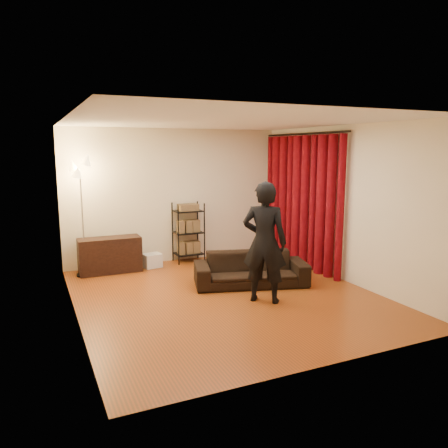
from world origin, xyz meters
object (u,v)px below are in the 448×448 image
person (264,242)px  media_cabinet (110,255)px  storage_boxes (152,260)px  wire_shelf (188,232)px  sofa (251,269)px  floor_lamp (82,219)px

person → media_cabinet: 3.22m
person → storage_boxes: (-1.04, 2.58, -0.78)m
person → media_cabinet: person is taller
storage_boxes → wire_shelf: bearing=10.2°
wire_shelf → media_cabinet: bearing=167.4°
sofa → media_cabinet: bearing=155.2°
storage_boxes → floor_lamp: 1.57m
sofa → wire_shelf: 2.01m
media_cabinet → floor_lamp: (-0.46, -0.03, 0.72)m
media_cabinet → storage_boxes: 0.83m
person → media_cabinet: (-1.85, 2.57, -0.58)m
sofa → floor_lamp: (-2.51, 1.74, 0.78)m
storage_boxes → wire_shelf: size_ratio=0.27×
media_cabinet → wire_shelf: 1.65m
wire_shelf → floor_lamp: floor_lamp is taller
wire_shelf → sofa: bearing=-95.5°
floor_lamp → storage_boxes: bearing=1.9°
person → floor_lamp: bearing=-8.0°
wire_shelf → person: bearing=-103.2°
wire_shelf → floor_lamp: (-2.08, -0.19, 0.45)m
sofa → person: bearing=-87.8°
person → storage_boxes: size_ratio=5.48×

